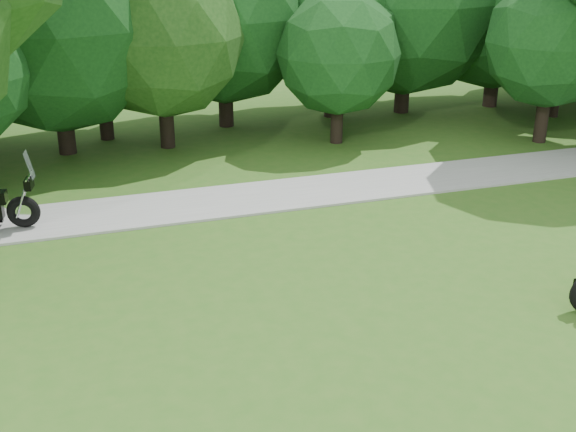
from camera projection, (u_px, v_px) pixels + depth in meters
ground at (534, 345)px, 11.69m from camera, size 100.00×100.00×0.00m
walkway at (345, 188)px, 18.73m from camera, size 60.00×2.20×0.06m
tree_line at (308, 15)px, 23.71m from camera, size 40.76×11.69×7.35m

